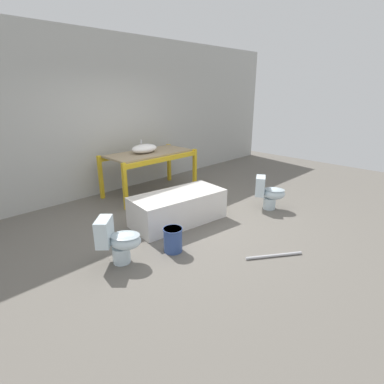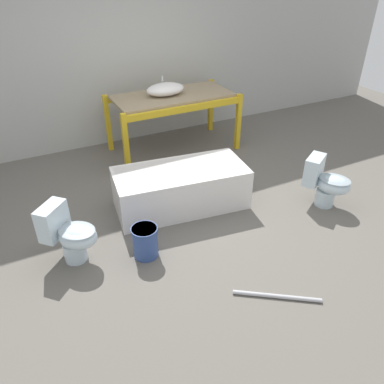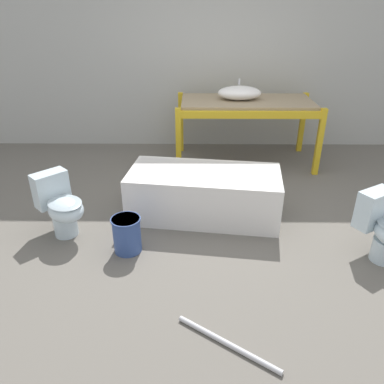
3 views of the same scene
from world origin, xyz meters
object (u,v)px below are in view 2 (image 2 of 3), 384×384
sink_basin (165,89)px  bucket_white (145,241)px  toilet_far (70,234)px  bathtub_main (181,185)px  toilet_near (326,182)px

sink_basin → bucket_white: 2.63m
toilet_far → bucket_white: 0.74m
bathtub_main → toilet_far: bearing=-157.3°
sink_basin → toilet_near: size_ratio=0.92×
sink_basin → toilet_near: bearing=-64.7°
sink_basin → toilet_far: 2.76m
bucket_white → toilet_near: bearing=-2.5°
bathtub_main → bucket_white: bearing=-129.8°
toilet_near → toilet_far: size_ratio=1.03×
bathtub_main → toilet_near: toilet_near is taller
sink_basin → toilet_near: sink_basin is taller
bucket_white → sink_basin: bearing=61.2°
toilet_near → bathtub_main: bearing=123.3°
bathtub_main → toilet_far: toilet_far is taller
sink_basin → bucket_white: (-1.21, -2.19, -0.80)m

